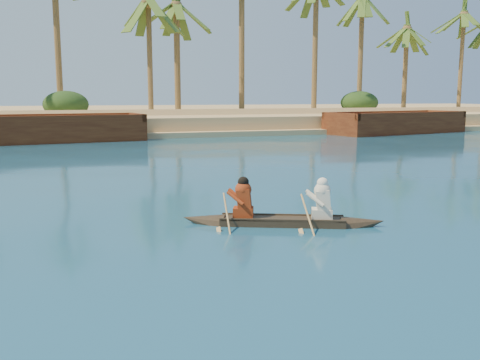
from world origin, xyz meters
name	(u,v)px	position (x,y,z in m)	size (l,w,h in m)	color
sandy_embankment	(28,118)	(0.00, 46.89, 0.53)	(150.00, 51.00, 1.50)	tan
palm_grove	(14,31)	(0.00, 35.00, 8.00)	(110.00, 14.00, 16.00)	#40571E
shrub_cluster	(15,117)	(0.00, 31.50, 1.20)	(100.00, 6.00, 2.40)	#1D3112
canoe	(282,214)	(8.00, -2.48, 0.24)	(4.32, 2.26, 1.22)	#36291D
barge_mid	(46,131)	(2.46, 22.00, 0.68)	(12.06, 5.25, 1.95)	brown
barge_right	(396,124)	(27.54, 22.00, 0.66)	(11.92, 6.19, 1.89)	brown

